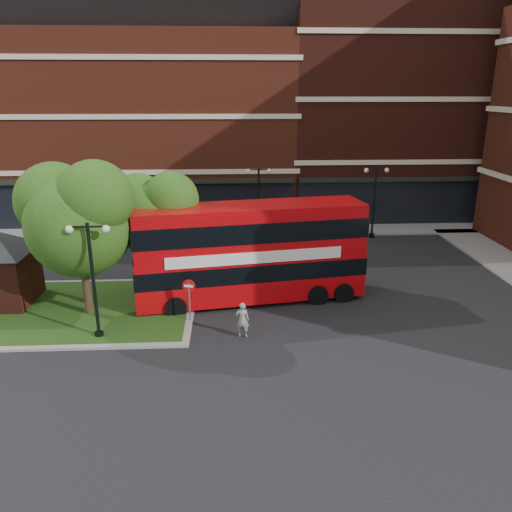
{
  "coord_description": "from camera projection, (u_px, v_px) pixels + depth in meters",
  "views": [
    {
      "loc": [
        0.09,
        -18.87,
        9.9
      ],
      "look_at": [
        1.32,
        4.8,
        2.0
      ],
      "focal_mm": 35.0,
      "sensor_mm": 36.0,
      "label": 1
    }
  ],
  "objects": [
    {
      "name": "terrace_far_left",
      "position": [
        131.0,
        127.0,
        41.13
      ],
      "size": [
        26.0,
        12.0,
        14.0
      ],
      "primitive_type": "cube",
      "color": "maroon",
      "rests_on": "ground"
    },
    {
      "name": "no_entry_sign",
      "position": [
        189.0,
        292.0,
        21.87
      ],
      "size": [
        0.57,
        0.16,
        2.06
      ],
      "rotation": [
        0.0,
        0.0,
        -0.2
      ],
      "color": "slate",
      "rests_on": "ground"
    },
    {
      "name": "tree_island_east",
      "position": [
        155.0,
        212.0,
        24.28
      ],
      "size": [
        4.46,
        3.9,
        6.29
      ],
      "color": "#2D2116",
      "rests_on": "ground"
    },
    {
      "name": "woman",
      "position": [
        242.0,
        320.0,
        20.85
      ],
      "size": [
        0.6,
        0.43,
        1.55
      ],
      "primitive_type": "imported",
      "rotation": [
        0.0,
        0.0,
        3.03
      ],
      "color": "gray",
      "rests_on": "ground"
    },
    {
      "name": "car_white",
      "position": [
        314.0,
        227.0,
        34.97
      ],
      "size": [
        4.54,
        1.6,
        1.49
      ],
      "primitive_type": "imported",
      "rotation": [
        0.0,
        0.0,
        1.58
      ],
      "color": "white",
      "rests_on": "ground"
    },
    {
      "name": "pavement_far",
      "position": [
        230.0,
        231.0,
        36.62
      ],
      "size": [
        44.0,
        3.0,
        0.12
      ],
      "primitive_type": "cube",
      "color": "slate",
      "rests_on": "ground"
    },
    {
      "name": "tree_island_west",
      "position": [
        77.0,
        214.0,
        21.6
      ],
      "size": [
        5.4,
        4.71,
        7.21
      ],
      "color": "#2D2116",
      "rests_on": "ground"
    },
    {
      "name": "lamp_far_left",
      "position": [
        259.0,
        199.0,
        33.95
      ],
      "size": [
        1.72,
        0.36,
        5.0
      ],
      "color": "black",
      "rests_on": "ground"
    },
    {
      "name": "lamp_island",
      "position": [
        93.0,
        275.0,
        20.03
      ],
      "size": [
        1.72,
        0.36,
        5.0
      ],
      "color": "black",
      "rests_on": "ground"
    },
    {
      "name": "car_silver",
      "position": [
        229.0,
        226.0,
        35.97
      ],
      "size": [
        3.7,
        1.69,
        1.23
      ],
      "primitive_type": "imported",
      "rotation": [
        0.0,
        0.0,
        1.5
      ],
      "color": "#A5A7AC",
      "rests_on": "ground"
    },
    {
      "name": "terrace_far_right",
      "position": [
        395.0,
        114.0,
        41.9
      ],
      "size": [
        18.0,
        12.0,
        16.0
      ],
      "primitive_type": "cube",
      "color": "#471911",
      "rests_on": "ground"
    },
    {
      "name": "traffic_island",
      "position": [
        60.0,
        310.0,
        23.43
      ],
      "size": [
        12.6,
        7.6,
        0.15
      ],
      "color": "gray",
      "rests_on": "ground"
    },
    {
      "name": "lamp_far_right",
      "position": [
        374.0,
        198.0,
        34.34
      ],
      "size": [
        1.72,
        0.36,
        5.0
      ],
      "color": "black",
      "rests_on": "ground"
    },
    {
      "name": "bus",
      "position": [
        250.0,
        246.0,
        23.97
      ],
      "size": [
        11.28,
        4.26,
        4.21
      ],
      "rotation": [
        0.0,
        0.0,
        0.16
      ],
      "color": "#B1070B",
      "rests_on": "ground"
    },
    {
      "name": "ground",
      "position": [
        231.0,
        337.0,
        21.0
      ],
      "size": [
        120.0,
        120.0,
        0.0
      ],
      "primitive_type": "plane",
      "color": "black",
      "rests_on": "ground"
    }
  ]
}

